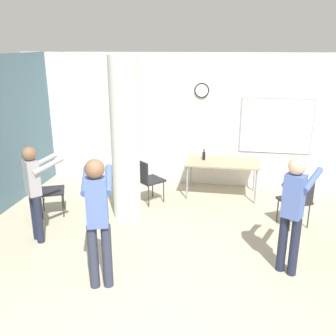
{
  "coord_description": "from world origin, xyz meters",
  "views": [
    {
      "loc": [
        0.63,
        -2.82,
        2.94
      ],
      "look_at": [
        -0.25,
        2.26,
        1.24
      ],
      "focal_mm": 40.0,
      "sensor_mm": 36.0,
      "label": 1
    }
  ],
  "objects_px": {
    "chair_by_left_wall": "(47,188)",
    "chair_table_left": "(147,178)",
    "bottle_on_table": "(204,156)",
    "chair_mid_room": "(297,199)",
    "person_playing_side": "(293,207)",
    "person_watching_back": "(35,187)",
    "folding_table": "(222,164)",
    "person_playing_front": "(98,214)"
  },
  "relations": [
    {
      "from": "chair_table_left",
      "to": "chair_by_left_wall",
      "type": "bearing_deg",
      "value": -153.17
    },
    {
      "from": "chair_by_left_wall",
      "to": "person_playing_front",
      "type": "distance_m",
      "value": 2.53
    },
    {
      "from": "chair_table_left",
      "to": "person_playing_front",
      "type": "height_order",
      "value": "person_playing_front"
    },
    {
      "from": "chair_table_left",
      "to": "person_playing_side",
      "type": "height_order",
      "value": "person_playing_side"
    },
    {
      "from": "person_playing_front",
      "to": "person_watching_back",
      "type": "xyz_separation_m",
      "value": [
        -1.36,
        0.95,
        -0.1
      ]
    },
    {
      "from": "folding_table",
      "to": "person_playing_side",
      "type": "height_order",
      "value": "person_playing_side"
    },
    {
      "from": "bottle_on_table",
      "to": "chair_mid_room",
      "type": "relative_size",
      "value": 0.26
    },
    {
      "from": "chair_by_left_wall",
      "to": "person_playing_side",
      "type": "height_order",
      "value": "person_playing_side"
    },
    {
      "from": "folding_table",
      "to": "person_playing_side",
      "type": "bearing_deg",
      "value": -69.2
    },
    {
      "from": "person_watching_back",
      "to": "chair_by_left_wall",
      "type": "bearing_deg",
      "value": 108.41
    },
    {
      "from": "chair_mid_room",
      "to": "person_playing_front",
      "type": "bearing_deg",
      "value": -141.67
    },
    {
      "from": "chair_table_left",
      "to": "bottle_on_table",
      "type": "bearing_deg",
      "value": 34.11
    },
    {
      "from": "chair_mid_room",
      "to": "person_watching_back",
      "type": "distance_m",
      "value": 4.21
    },
    {
      "from": "bottle_on_table",
      "to": "person_playing_side",
      "type": "relative_size",
      "value": 0.14
    },
    {
      "from": "chair_table_left",
      "to": "person_watching_back",
      "type": "height_order",
      "value": "person_watching_back"
    },
    {
      "from": "person_playing_front",
      "to": "chair_mid_room",
      "type": "bearing_deg",
      "value": 38.33
    },
    {
      "from": "person_playing_front",
      "to": "person_watching_back",
      "type": "bearing_deg",
      "value": 144.92
    },
    {
      "from": "bottle_on_table",
      "to": "person_playing_front",
      "type": "xyz_separation_m",
      "value": [
        -1.01,
        -3.38,
        0.19
      ]
    },
    {
      "from": "bottle_on_table",
      "to": "chair_by_left_wall",
      "type": "bearing_deg",
      "value": -150.26
    },
    {
      "from": "chair_by_left_wall",
      "to": "bottle_on_table",
      "type": "bearing_deg",
      "value": 29.74
    },
    {
      "from": "chair_by_left_wall",
      "to": "person_watching_back",
      "type": "height_order",
      "value": "person_watching_back"
    },
    {
      "from": "chair_by_left_wall",
      "to": "chair_table_left",
      "type": "height_order",
      "value": "same"
    },
    {
      "from": "bottle_on_table",
      "to": "person_playing_side",
      "type": "height_order",
      "value": "person_playing_side"
    },
    {
      "from": "chair_by_left_wall",
      "to": "chair_table_left",
      "type": "relative_size",
      "value": 1.0
    },
    {
      "from": "chair_mid_room",
      "to": "person_playing_side",
      "type": "height_order",
      "value": "person_playing_side"
    },
    {
      "from": "person_watching_back",
      "to": "person_playing_front",
      "type": "bearing_deg",
      "value": -35.08
    },
    {
      "from": "person_playing_side",
      "to": "person_watching_back",
      "type": "xyz_separation_m",
      "value": [
        -3.73,
        0.23,
        -0.06
      ]
    },
    {
      "from": "chair_by_left_wall",
      "to": "person_playing_side",
      "type": "distance_m",
      "value": 4.21
    },
    {
      "from": "person_playing_side",
      "to": "person_playing_front",
      "type": "distance_m",
      "value": 2.49
    },
    {
      "from": "folding_table",
      "to": "chair_mid_room",
      "type": "relative_size",
      "value": 1.67
    },
    {
      "from": "chair_mid_room",
      "to": "chair_by_left_wall",
      "type": "relative_size",
      "value": 1.0
    },
    {
      "from": "chair_table_left",
      "to": "person_watching_back",
      "type": "bearing_deg",
      "value": -127.83
    },
    {
      "from": "chair_mid_room",
      "to": "person_playing_front",
      "type": "distance_m",
      "value": 3.44
    },
    {
      "from": "chair_table_left",
      "to": "person_playing_front",
      "type": "xyz_separation_m",
      "value": [
        0.01,
        -2.69,
        0.49
      ]
    },
    {
      "from": "person_playing_side",
      "to": "person_playing_front",
      "type": "bearing_deg",
      "value": -163.07
    },
    {
      "from": "chair_mid_room",
      "to": "chair_table_left",
      "type": "xyz_separation_m",
      "value": [
        -2.68,
        0.57,
        0.0
      ]
    },
    {
      "from": "bottle_on_table",
      "to": "person_playing_side",
      "type": "bearing_deg",
      "value": -62.72
    },
    {
      "from": "chair_mid_room",
      "to": "person_watching_back",
      "type": "bearing_deg",
      "value": -163.91
    },
    {
      "from": "chair_by_left_wall",
      "to": "chair_mid_room",
      "type": "bearing_deg",
      "value": 3.44
    },
    {
      "from": "chair_by_left_wall",
      "to": "person_watching_back",
      "type": "distance_m",
      "value": 1.03
    },
    {
      "from": "folding_table",
      "to": "person_watching_back",
      "type": "distance_m",
      "value": 3.64
    },
    {
      "from": "chair_by_left_wall",
      "to": "chair_table_left",
      "type": "distance_m",
      "value": 1.85
    }
  ]
}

